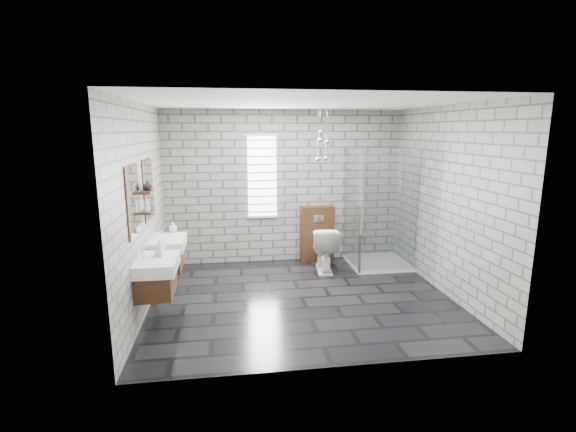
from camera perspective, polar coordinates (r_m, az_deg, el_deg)
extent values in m
cube|color=black|center=(6.08, 1.89, -11.18)|extent=(4.20, 3.60, 0.02)
cube|color=white|center=(5.61, 2.08, 15.34)|extent=(4.20, 3.60, 0.02)
cube|color=gray|center=(7.46, -0.48, 3.98)|extent=(4.20, 0.02, 2.70)
cube|color=gray|center=(3.96, 6.61, -3.07)|extent=(4.20, 0.02, 2.70)
cube|color=gray|center=(5.71, -19.34, 0.91)|extent=(0.02, 3.60, 2.70)
cube|color=gray|center=(6.41, 20.91, 1.91)|extent=(0.02, 3.60, 2.70)
cube|color=#432614|center=(5.33, -17.57, -8.64)|extent=(0.42, 0.62, 0.30)
cube|color=silver|center=(5.29, -15.44, -8.32)|extent=(0.02, 0.35, 0.01)
cube|color=white|center=(5.26, -17.45, -6.34)|extent=(0.47, 0.70, 0.15)
cylinder|color=silver|center=(5.25, -19.22, -4.95)|extent=(0.04, 0.04, 0.12)
cylinder|color=silver|center=(5.22, -18.72, -4.41)|extent=(0.10, 0.02, 0.02)
cube|color=white|center=(5.12, -20.38, 1.93)|extent=(0.03, 0.55, 0.80)
cube|color=#432614|center=(5.12, -20.51, 1.92)|extent=(0.01, 0.59, 0.84)
cube|color=#432614|center=(6.23, -16.19, -5.61)|extent=(0.42, 0.62, 0.30)
cube|color=silver|center=(6.20, -14.37, -5.31)|extent=(0.02, 0.35, 0.01)
cube|color=white|center=(6.16, -16.08, -3.60)|extent=(0.47, 0.70, 0.15)
cylinder|color=silver|center=(6.15, -17.58, -2.42)|extent=(0.04, 0.04, 0.12)
cylinder|color=silver|center=(6.14, -17.15, -1.96)|extent=(0.10, 0.02, 0.02)
cube|color=white|center=(6.05, -18.53, 3.46)|extent=(0.03, 0.55, 0.80)
cube|color=#432614|center=(6.05, -18.65, 3.46)|extent=(0.01, 0.59, 0.84)
cube|color=#432614|center=(5.65, -18.62, 0.55)|extent=(0.14, 0.30, 0.03)
cube|color=#432614|center=(5.61, -18.80, 3.15)|extent=(0.14, 0.30, 0.03)
cube|color=white|center=(7.36, -3.56, 5.43)|extent=(0.50, 0.02, 1.40)
cube|color=silver|center=(7.31, -3.62, 11.03)|extent=(0.56, 0.04, 0.04)
cube|color=silver|center=(7.46, -3.48, -0.09)|extent=(0.56, 0.04, 0.04)
cube|color=silver|center=(7.44, -3.48, 0.58)|extent=(0.48, 0.01, 0.02)
cube|color=silver|center=(7.41, -3.50, 1.64)|extent=(0.48, 0.01, 0.02)
cube|color=silver|center=(7.39, -3.51, 2.71)|extent=(0.48, 0.01, 0.02)
cube|color=silver|center=(7.37, -3.52, 3.79)|extent=(0.48, 0.01, 0.02)
cube|color=silver|center=(7.35, -3.54, 4.87)|extent=(0.48, 0.01, 0.02)
cube|color=silver|center=(7.34, -3.55, 5.95)|extent=(0.48, 0.01, 0.02)
cube|color=silver|center=(7.32, -3.56, 7.04)|extent=(0.48, 0.01, 0.02)
cube|color=silver|center=(7.31, -3.58, 8.13)|extent=(0.48, 0.01, 0.02)
cube|color=silver|center=(7.31, -3.59, 9.23)|extent=(0.48, 0.01, 0.03)
cube|color=silver|center=(7.30, -3.61, 10.33)|extent=(0.48, 0.01, 0.03)
cube|color=#432614|center=(7.61, 4.00, -2.41)|extent=(0.60, 0.20, 1.00)
cube|color=silver|center=(7.44, 4.21, -0.37)|extent=(0.18, 0.01, 0.12)
cube|color=white|center=(7.65, 12.10, -6.24)|extent=(1.00, 1.00, 0.06)
cube|color=silver|center=(6.96, 13.83, 0.40)|extent=(1.00, 0.01, 2.00)
cube|color=silver|center=(7.25, 8.80, 1.05)|extent=(0.01, 1.00, 2.00)
cube|color=silver|center=(6.79, 10.00, 0.29)|extent=(0.03, 0.03, 2.00)
cube|color=silver|center=(7.15, 17.40, 0.50)|extent=(0.03, 0.03, 2.00)
cylinder|color=silver|center=(7.74, 14.99, 1.99)|extent=(0.02, 0.02, 1.80)
cylinder|color=silver|center=(7.62, 14.80, 8.82)|extent=(0.14, 0.14, 0.02)
sphere|color=silver|center=(6.96, 4.33, 10.33)|extent=(0.09, 0.09, 0.09)
cylinder|color=silver|center=(6.96, 4.37, 12.61)|extent=(0.01, 0.01, 0.47)
sphere|color=silver|center=(7.08, 5.17, 7.86)|extent=(0.09, 0.09, 0.09)
cylinder|color=silver|center=(7.06, 5.24, 11.35)|extent=(0.01, 0.01, 0.77)
sphere|color=silver|center=(7.14, 4.42, 11.45)|extent=(0.09, 0.09, 0.09)
cylinder|color=silver|center=(7.14, 4.44, 13.14)|extent=(0.01, 0.01, 0.33)
sphere|color=silver|center=(7.09, 4.08, 7.80)|extent=(0.09, 0.09, 0.09)
cylinder|color=silver|center=(7.07, 4.14, 11.32)|extent=(0.01, 0.01, 0.78)
sphere|color=silver|center=(7.12, 5.34, 10.08)|extent=(0.09, 0.09, 0.09)
cylinder|color=silver|center=(7.11, 5.38, 12.45)|extent=(0.01, 0.01, 0.50)
imported|color=white|center=(7.12, 4.94, -4.43)|extent=(0.51, 0.79, 0.76)
imported|color=#B2B2B2|center=(5.29, -17.10, -4.13)|extent=(0.13, 0.13, 0.21)
imported|color=#B2B2B2|center=(6.47, -15.47, -1.47)|extent=(0.15, 0.15, 0.15)
imported|color=#B2B2B2|center=(5.54, -18.76, 1.50)|extent=(0.08, 0.08, 0.19)
imported|color=#B2B2B2|center=(5.64, -18.67, 4.00)|extent=(0.14, 0.14, 0.12)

